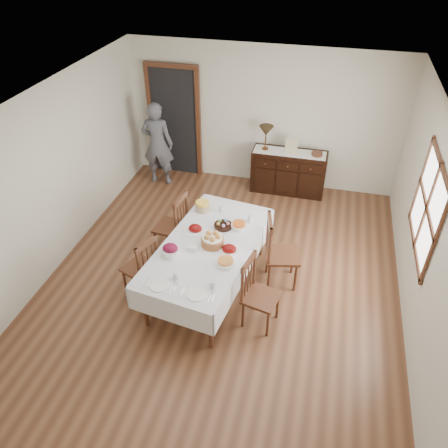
% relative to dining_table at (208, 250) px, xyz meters
% --- Properties ---
extents(ground, '(6.00, 6.00, 0.00)m').
position_rel_dining_table_xyz_m(ground, '(0.15, 0.17, -0.69)').
color(ground, brown).
extents(room_shell, '(5.02, 6.02, 2.65)m').
position_rel_dining_table_xyz_m(room_shell, '(0.01, 0.59, 0.95)').
color(room_shell, silver).
rests_on(room_shell, ground).
extents(dining_table, '(1.47, 2.41, 0.78)m').
position_rel_dining_table_xyz_m(dining_table, '(0.00, 0.00, 0.00)').
color(dining_table, white).
rests_on(dining_table, ground).
extents(chair_left_near, '(0.53, 0.53, 0.98)m').
position_rel_dining_table_xyz_m(chair_left_near, '(-0.84, -0.34, -0.19)').
color(chair_left_near, '#4E2918').
rests_on(chair_left_near, ground).
extents(chair_left_far, '(0.49, 0.49, 1.06)m').
position_rel_dining_table_xyz_m(chair_left_far, '(-0.73, 0.62, -0.15)').
color(chair_left_far, '#4E2918').
rests_on(chair_left_far, ground).
extents(chair_right_near, '(0.50, 0.50, 1.01)m').
position_rel_dining_table_xyz_m(chair_right_near, '(0.77, -0.46, -0.18)').
color(chair_right_near, '#4E2918').
rests_on(chair_right_near, ground).
extents(chair_right_far, '(0.55, 0.55, 1.10)m').
position_rel_dining_table_xyz_m(chair_right_far, '(0.91, 0.35, -0.13)').
color(chair_right_far, '#4E2918').
rests_on(chair_right_far, ground).
extents(sideboard, '(1.36, 0.50, 0.82)m').
position_rel_dining_table_xyz_m(sideboard, '(0.73, 2.89, -0.28)').
color(sideboard, black).
rests_on(sideboard, ground).
extents(person, '(0.57, 0.39, 1.73)m').
position_rel_dining_table_xyz_m(person, '(-1.73, 2.62, 0.18)').
color(person, '#545660').
rests_on(person, ground).
extents(bread_basket, '(0.31, 0.31, 0.19)m').
position_rel_dining_table_xyz_m(bread_basket, '(0.06, 0.01, 0.17)').
color(bread_basket, brown).
rests_on(bread_basket, dining_table).
extents(egg_basket, '(0.26, 0.26, 0.10)m').
position_rel_dining_table_xyz_m(egg_basket, '(0.10, 0.42, 0.12)').
color(egg_basket, black).
rests_on(egg_basket, dining_table).
extents(ham_platter_a, '(0.33, 0.33, 0.11)m').
position_rel_dining_table_xyz_m(ham_platter_a, '(-0.26, 0.25, 0.12)').
color(ham_platter_a, white).
rests_on(ham_platter_a, dining_table).
extents(ham_platter_b, '(0.27, 0.27, 0.11)m').
position_rel_dining_table_xyz_m(ham_platter_b, '(0.31, -0.07, 0.12)').
color(ham_platter_b, white).
rests_on(ham_platter_b, dining_table).
extents(beet_bowl, '(0.23, 0.23, 0.16)m').
position_rel_dining_table_xyz_m(beet_bowl, '(-0.41, -0.32, 0.17)').
color(beet_bowl, white).
rests_on(beet_bowl, dining_table).
extents(carrot_bowl, '(0.23, 0.23, 0.09)m').
position_rel_dining_table_xyz_m(carrot_bowl, '(0.32, 0.46, 0.13)').
color(carrot_bowl, white).
rests_on(carrot_bowl, dining_table).
extents(pineapple_bowl, '(0.22, 0.22, 0.14)m').
position_rel_dining_table_xyz_m(pineapple_bowl, '(-0.30, 0.76, 0.16)').
color(pineapple_bowl, tan).
rests_on(pineapple_bowl, dining_table).
extents(casserole_dish, '(0.25, 0.25, 0.08)m').
position_rel_dining_table_xyz_m(casserole_dish, '(0.32, -0.34, 0.13)').
color(casserole_dish, white).
rests_on(casserole_dish, dining_table).
extents(butter_dish, '(0.15, 0.11, 0.07)m').
position_rel_dining_table_xyz_m(butter_dish, '(-0.17, -0.16, 0.13)').
color(butter_dish, white).
rests_on(butter_dish, dining_table).
extents(setting_left, '(0.44, 0.31, 0.10)m').
position_rel_dining_table_xyz_m(setting_left, '(-0.30, -0.84, 0.11)').
color(setting_left, white).
rests_on(setting_left, dining_table).
extents(setting_right, '(0.44, 0.31, 0.10)m').
position_rel_dining_table_xyz_m(setting_right, '(0.17, -0.87, 0.11)').
color(setting_right, white).
rests_on(setting_right, dining_table).
extents(glass_far_a, '(0.06, 0.06, 0.10)m').
position_rel_dining_table_xyz_m(glass_far_a, '(-0.03, 0.79, 0.14)').
color(glass_far_a, silver).
rests_on(glass_far_a, dining_table).
extents(glass_far_b, '(0.07, 0.07, 0.11)m').
position_rel_dining_table_xyz_m(glass_far_b, '(0.44, 0.64, 0.15)').
color(glass_far_b, silver).
rests_on(glass_far_b, dining_table).
extents(runner, '(1.30, 0.35, 0.01)m').
position_rel_dining_table_xyz_m(runner, '(0.72, 2.86, 0.14)').
color(runner, white).
rests_on(runner, sideboard).
extents(table_lamp, '(0.26, 0.26, 0.46)m').
position_rel_dining_table_xyz_m(table_lamp, '(0.27, 2.87, 0.49)').
color(table_lamp, brown).
rests_on(table_lamp, sideboard).
extents(picture_frame, '(0.22, 0.08, 0.28)m').
position_rel_dining_table_xyz_m(picture_frame, '(0.75, 2.82, 0.27)').
color(picture_frame, '#C1B58C').
rests_on(picture_frame, sideboard).
extents(deco_bowl, '(0.20, 0.20, 0.06)m').
position_rel_dining_table_xyz_m(deco_bowl, '(1.21, 2.86, 0.16)').
color(deco_bowl, '#4E2918').
rests_on(deco_bowl, sideboard).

